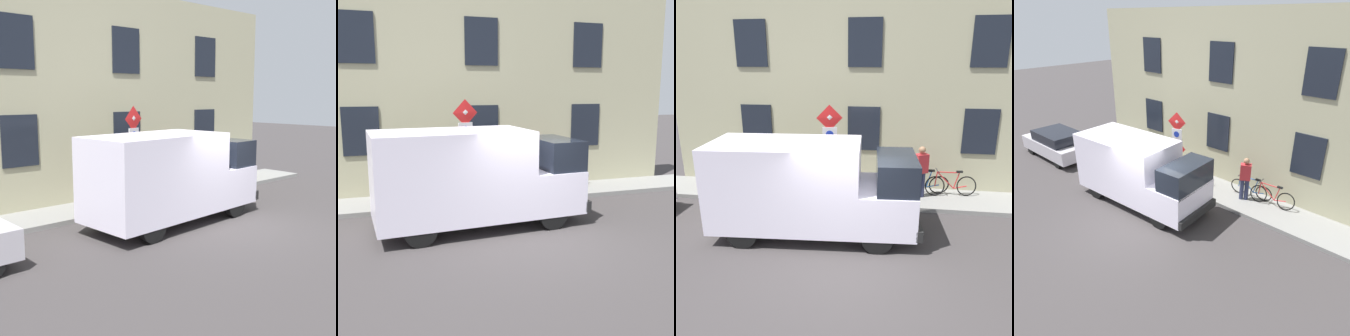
# 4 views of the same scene
# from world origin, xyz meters

# --- Properties ---
(ground_plane) EXTENTS (80.00, 80.00, 0.00)m
(ground_plane) POSITION_xyz_m (0.00, 0.00, 0.00)
(ground_plane) COLOR #3A3536
(sidewalk_slab) EXTENTS (1.75, 15.94, 0.14)m
(sidewalk_slab) POSITION_xyz_m (3.82, 0.00, 0.07)
(sidewalk_slab) COLOR gray
(sidewalk_slab) RESTS_ON ground_plane
(building_facade) EXTENTS (0.75, 13.94, 6.93)m
(building_facade) POSITION_xyz_m (5.04, 0.00, 3.47)
(building_facade) COLOR tan
(building_facade) RESTS_ON ground_plane
(sign_post_stacked) EXTENTS (0.20, 0.55, 2.94)m
(sign_post_stacked) POSITION_xyz_m (3.15, 0.90, 2.02)
(sign_post_stacked) COLOR #474C47
(sign_post_stacked) RESTS_ON sidewalk_slab
(delivery_van) EXTENTS (2.35, 5.45, 2.50)m
(delivery_van) POSITION_xyz_m (1.24, 1.08, 1.33)
(delivery_van) COLOR white
(delivery_van) RESTS_ON ground_plane
(parked_hatchback) EXTENTS (1.78, 4.01, 1.38)m
(parked_hatchback) POSITION_xyz_m (1.40, 7.60, 0.73)
(parked_hatchback) COLOR #B9B3BC
(parked_hatchback) RESTS_ON ground_plane
(bicycle_red) EXTENTS (0.49, 1.72, 0.89)m
(bicycle_red) POSITION_xyz_m (4.15, -2.97, 0.51)
(bicycle_red) COLOR black
(bicycle_red) RESTS_ON sidewalk_slab
(bicycle_blue) EXTENTS (0.46, 1.71, 0.89)m
(bicycle_blue) POSITION_xyz_m (4.15, -2.07, 0.51)
(bicycle_blue) COLOR black
(bicycle_blue) RESTS_ON sidewalk_slab
(pedestrian) EXTENTS (0.42, 0.48, 1.72)m
(pedestrian) POSITION_xyz_m (3.85, -1.95, 1.07)
(pedestrian) COLOR #262B47
(pedestrian) RESTS_ON sidewalk_slab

